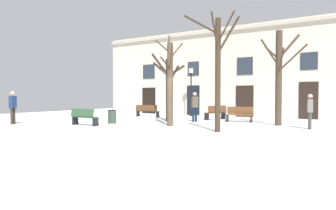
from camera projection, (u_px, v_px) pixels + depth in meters
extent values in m
plane|color=white|center=(149.00, 127.00, 14.79)|extent=(34.50, 34.50, 0.00)
cube|color=beige|center=(219.00, 72.00, 23.12)|extent=(21.56, 0.40, 6.90)
cube|color=#B1A993|center=(218.00, 31.00, 22.81)|extent=(21.56, 0.30, 0.24)
cube|color=black|center=(149.00, 101.00, 26.36)|extent=(1.39, 0.08, 2.31)
cube|color=#262D38|center=(149.00, 72.00, 26.28)|extent=(1.25, 0.06, 1.27)
cube|color=black|center=(193.00, 100.00, 24.10)|extent=(1.11, 0.08, 2.43)
cube|color=#262D38|center=(193.00, 69.00, 24.02)|extent=(1.00, 0.06, 1.15)
cube|color=black|center=(245.00, 101.00, 21.92)|extent=(1.32, 0.08, 2.34)
cube|color=#262D38|center=(245.00, 66.00, 21.84)|extent=(1.19, 0.06, 1.31)
cube|color=black|center=(308.00, 101.00, 19.71)|extent=(1.19, 0.08, 2.52)
cube|color=#262D38|center=(309.00, 61.00, 19.63)|extent=(1.07, 0.06, 1.17)
cylinder|color=#4C3D2D|center=(170.00, 84.00, 15.26)|extent=(0.31, 0.31, 4.33)
cylinder|color=#4C3D2D|center=(163.00, 46.00, 15.30)|extent=(0.85, 0.34, 0.76)
cylinder|color=#4C3D2D|center=(166.00, 74.00, 15.63)|extent=(0.89, 0.53, 0.56)
cylinder|color=#4C3D2D|center=(171.00, 60.00, 14.75)|extent=(0.67, 0.88, 1.33)
cylinder|color=#4C3D2D|center=(176.00, 51.00, 15.31)|extent=(0.55, 0.61, 0.87)
cylinder|color=#4C3D2D|center=(170.00, 48.00, 15.73)|extent=(0.73, 1.01, 1.52)
cylinder|color=#4C3D2D|center=(169.00, 60.00, 15.64)|extent=(0.66, 0.79, 1.15)
cylinder|color=#382B1E|center=(218.00, 75.00, 12.69)|extent=(0.24, 0.24, 4.92)
cylinder|color=#382B1E|center=(201.00, 24.00, 12.99)|extent=(1.63, 0.18, 1.05)
cylinder|color=#382B1E|center=(226.00, 27.00, 12.19)|extent=(0.96, 0.59, 1.16)
cylinder|color=#382B1E|center=(228.00, 35.00, 12.49)|extent=(0.96, 0.28, 1.55)
cylinder|color=#382B1E|center=(215.00, 32.00, 12.22)|extent=(0.16, 1.01, 1.51)
cylinder|color=#382B1E|center=(169.00, 90.00, 17.91)|extent=(0.37, 0.37, 3.82)
cylinder|color=#382B1E|center=(173.00, 75.00, 17.45)|extent=(1.05, 0.61, 1.05)
cylinder|color=#382B1E|center=(160.00, 65.00, 17.75)|extent=(0.93, 0.89, 1.43)
cylinder|color=#382B1E|center=(177.00, 71.00, 17.78)|extent=(1.02, 0.47, 0.69)
cylinder|color=#382B1E|center=(168.00, 57.00, 18.31)|extent=(0.68, 0.93, 1.59)
cylinder|color=#382B1E|center=(165.00, 62.00, 18.38)|extent=(1.08, 0.75, 0.84)
cylinder|color=#382B1E|center=(162.00, 70.00, 17.32)|extent=(0.30, 1.48, 0.81)
cylinder|color=#423326|center=(279.00, 78.00, 15.53)|extent=(0.34, 0.34, 5.02)
cylinder|color=#423326|center=(272.00, 53.00, 15.64)|extent=(0.78, 0.19, 0.79)
cylinder|color=#423326|center=(293.00, 58.00, 15.03)|extent=(1.46, 0.37, 1.32)
cylinder|color=#423326|center=(289.00, 47.00, 15.49)|extent=(1.05, 0.72, 1.34)
cylinder|color=#423326|center=(270.00, 53.00, 15.24)|extent=(0.81, 1.13, 1.39)
cylinder|color=#423326|center=(281.00, 61.00, 14.80)|extent=(0.56, 1.47, 1.17)
cylinder|color=black|center=(191.00, 95.00, 22.67)|extent=(0.10, 0.10, 3.34)
cylinder|color=black|center=(191.00, 115.00, 22.72)|extent=(0.22, 0.22, 0.20)
cube|color=beige|center=(191.00, 71.00, 22.62)|extent=(0.24, 0.24, 0.36)
cone|color=black|center=(191.00, 68.00, 22.61)|extent=(0.30, 0.30, 0.14)
cylinder|color=#2D3D2D|center=(112.00, 117.00, 16.67)|extent=(0.46, 0.46, 0.73)
torus|color=black|center=(112.00, 110.00, 16.65)|extent=(0.49, 0.49, 0.04)
cube|color=#2D4C33|center=(85.00, 117.00, 15.55)|extent=(1.66, 0.44, 0.05)
cube|color=#2D4C33|center=(82.00, 113.00, 15.38)|extent=(1.66, 0.15, 0.40)
cube|color=black|center=(95.00, 122.00, 15.16)|extent=(0.07, 0.38, 0.45)
torus|color=black|center=(98.00, 124.00, 15.29)|extent=(0.17, 0.03, 0.17)
cube|color=black|center=(75.00, 121.00, 15.96)|extent=(0.07, 0.38, 0.45)
torus|color=black|center=(78.00, 123.00, 16.10)|extent=(0.17, 0.03, 0.17)
cube|color=#51331E|center=(148.00, 111.00, 22.07)|extent=(1.91, 0.45, 0.05)
cube|color=#51331E|center=(146.00, 108.00, 21.90)|extent=(1.90, 0.17, 0.44)
cube|color=black|center=(158.00, 114.00, 21.63)|extent=(0.07, 0.37, 0.42)
torus|color=black|center=(159.00, 116.00, 21.77)|extent=(0.17, 0.03, 0.17)
cube|color=black|center=(138.00, 114.00, 22.51)|extent=(0.07, 0.37, 0.42)
torus|color=black|center=(139.00, 115.00, 22.65)|extent=(0.17, 0.03, 0.17)
cube|color=#51331E|center=(215.00, 113.00, 19.42)|extent=(1.11, 1.61, 0.05)
cube|color=#51331E|center=(217.00, 109.00, 19.24)|extent=(0.81, 1.46, 0.44)
cube|color=black|center=(223.00, 116.00, 19.82)|extent=(0.39, 0.24, 0.45)
torus|color=black|center=(222.00, 118.00, 19.97)|extent=(0.10, 0.17, 0.17)
cube|color=black|center=(207.00, 117.00, 19.03)|extent=(0.39, 0.24, 0.45)
torus|color=black|center=(205.00, 119.00, 19.18)|extent=(0.10, 0.17, 0.17)
cube|color=brown|center=(239.00, 115.00, 17.61)|extent=(1.59, 0.62, 0.05)
cube|color=brown|center=(240.00, 110.00, 17.79)|extent=(1.55, 0.26, 0.44)
cube|color=black|center=(227.00, 118.00, 17.92)|extent=(0.10, 0.42, 0.43)
torus|color=black|center=(227.00, 120.00, 17.75)|extent=(0.17, 0.05, 0.17)
cube|color=black|center=(251.00, 119.00, 17.31)|extent=(0.10, 0.42, 0.43)
torus|color=black|center=(251.00, 121.00, 17.15)|extent=(0.17, 0.05, 0.17)
cylinder|color=#403D3A|center=(310.00, 121.00, 13.69)|extent=(0.14, 0.14, 0.80)
cylinder|color=#403D3A|center=(310.00, 121.00, 13.86)|extent=(0.14, 0.14, 0.80)
cube|color=slate|center=(310.00, 106.00, 13.75)|extent=(0.28, 0.41, 0.61)
sphere|color=tan|center=(310.00, 96.00, 13.74)|extent=(0.22, 0.22, 0.22)
cylinder|color=#2D271E|center=(12.00, 116.00, 16.14)|extent=(0.14, 0.14, 0.88)
cylinder|color=#2D271E|center=(14.00, 116.00, 16.32)|extent=(0.14, 0.14, 0.88)
cube|color=navy|center=(13.00, 102.00, 16.20)|extent=(0.34, 0.43, 0.68)
sphere|color=tan|center=(13.00, 93.00, 16.19)|extent=(0.24, 0.24, 0.24)
cylinder|color=black|center=(196.00, 115.00, 17.88)|extent=(0.14, 0.14, 0.87)
cylinder|color=black|center=(193.00, 115.00, 17.83)|extent=(0.14, 0.14, 0.87)
cube|color=#4C4233|center=(195.00, 102.00, 17.83)|extent=(0.41, 0.43, 0.67)
sphere|color=tan|center=(195.00, 94.00, 17.82)|extent=(0.24, 0.24, 0.24)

